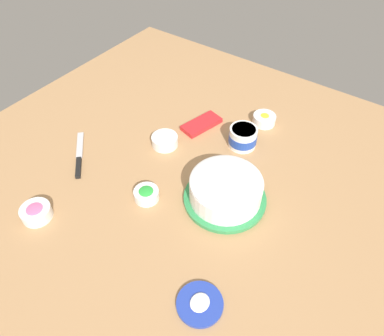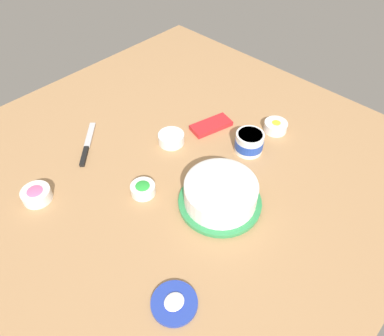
% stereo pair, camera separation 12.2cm
% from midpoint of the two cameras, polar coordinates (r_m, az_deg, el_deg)
% --- Properties ---
extents(ground_plane, '(1.54, 1.54, 0.00)m').
position_cam_midpoint_polar(ground_plane, '(1.28, 0.57, 0.90)').
color(ground_plane, tan).
extents(frosted_cake, '(0.27, 0.27, 0.10)m').
position_cam_midpoint_polar(frosted_cake, '(1.13, 7.60, -4.14)').
color(frosted_cake, '#339351').
rests_on(frosted_cake, ground_plane).
extents(frosting_tub, '(0.10, 0.10, 0.08)m').
position_cam_midpoint_polar(frosting_tub, '(1.33, 11.62, 3.90)').
color(frosting_tub, white).
rests_on(frosting_tub, ground_plane).
extents(frosting_tub_lid, '(0.12, 0.12, 0.02)m').
position_cam_midpoint_polar(frosting_tub_lid, '(0.99, 0.94, -20.73)').
color(frosting_tub_lid, '#233DAD').
rests_on(frosting_tub_lid, ground_plane).
extents(spreading_knife, '(0.18, 0.18, 0.01)m').
position_cam_midpoint_polar(spreading_knife, '(1.37, -13.87, 3.09)').
color(spreading_knife, silver).
rests_on(spreading_knife, ground_plane).
extents(sprinkle_bowl_green, '(0.08, 0.08, 0.04)m').
position_cam_midpoint_polar(sprinkle_bowl_green, '(1.18, -4.82, -3.43)').
color(sprinkle_bowl_green, white).
rests_on(sprinkle_bowl_green, ground_plane).
extents(sprinkle_bowl_yellow, '(0.09, 0.09, 0.04)m').
position_cam_midpoint_polar(sprinkle_bowl_yellow, '(1.45, 15.42, 6.29)').
color(sprinkle_bowl_yellow, white).
rests_on(sprinkle_bowl_yellow, ground_plane).
extents(sprinkle_bowl_blue, '(0.10, 0.10, 0.04)m').
position_cam_midpoint_polar(sprinkle_bowl_blue, '(1.34, -0.71, 4.62)').
color(sprinkle_bowl_blue, white).
rests_on(sprinkle_bowl_blue, ground_plane).
extents(sprinkle_bowl_pink, '(0.09, 0.09, 0.04)m').
position_cam_midpoint_polar(sprinkle_bowl_pink, '(1.23, -20.80, -4.04)').
color(sprinkle_bowl_pink, white).
rests_on(sprinkle_bowl_pink, ground_plane).
extents(candy_box_lower, '(0.17, 0.11, 0.02)m').
position_cam_midpoint_polar(candy_box_lower, '(1.42, 5.49, 6.58)').
color(candy_box_lower, red).
rests_on(candy_box_lower, ground_plane).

